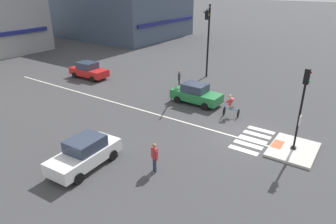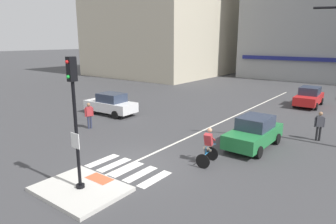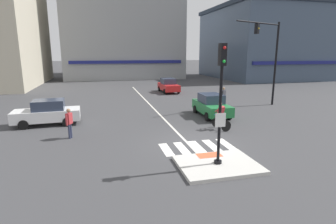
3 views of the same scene
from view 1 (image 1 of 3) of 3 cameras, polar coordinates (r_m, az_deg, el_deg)
The scene contains 17 objects.
ground_plane at distance 20.10m, azimuth 14.29°, elevation -4.63°, with size 300.00×300.00×0.00m, color #3D3D3F.
traffic_island at distance 19.45m, azimuth 22.47°, elevation -6.55°, with size 3.27×2.52×0.15m, color beige.
tactile_pad_front at distance 19.55m, azimuth 19.93°, elevation -5.70°, with size 1.10×0.60×0.01m, color #DB5B38.
signal_pole at distance 18.23m, azimuth 23.92°, elevation 1.60°, with size 0.44×0.38×4.82m.
crosswalk_stripe_a at distance 18.62m, azimuth 14.00°, elevation -6.97°, with size 0.44×1.80×0.01m, color silver.
crosswalk_stripe_b at distance 19.29m, azimuth 14.86°, elevation -5.94°, with size 0.44×1.80×0.01m, color silver.
crosswalk_stripe_c at distance 19.96m, azimuth 15.67°, elevation -4.99°, with size 0.44×1.80×0.01m, color silver.
crosswalk_stripe_d at distance 20.64m, azimuth 16.42°, elevation -4.09°, with size 0.44×1.80×0.01m, color silver.
crosswalk_stripe_e at distance 21.33m, azimuth 17.13°, elevation -3.25°, with size 0.44×1.80×0.01m, color silver.
lane_centre_line at distance 24.63m, azimuth -8.10°, elevation 1.26°, with size 0.14×28.00×0.01m, color silver.
traffic_light_mast at distance 30.09m, azimuth 7.49°, elevation 14.68°, with size 5.19×2.23×7.18m.
car_green_eastbound_mid at distance 24.63m, azimuth 5.29°, elevation 3.42°, with size 1.92×4.14×1.64m.
car_white_cross_left at distance 16.83m, azimuth -15.39°, elevation -7.46°, with size 4.18×2.00×1.64m.
car_red_eastbound_distant at distance 32.24m, azimuth -14.73°, elevation 7.60°, with size 1.93×4.14×1.64m.
cyclist at distance 22.56m, azimuth 11.75°, elevation 1.25°, with size 0.81×1.17×1.68m.
pedestrian_at_curb_left at distance 15.73m, azimuth -2.58°, elevation -8.14°, with size 0.35×0.51×1.67m.
pedestrian_waiting_far_side at distance 28.16m, azimuth 2.13°, elevation 6.46°, with size 0.50×0.36×1.67m.
Camera 1 is at (-16.95, -5.61, 9.23)m, focal length 32.38 mm.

